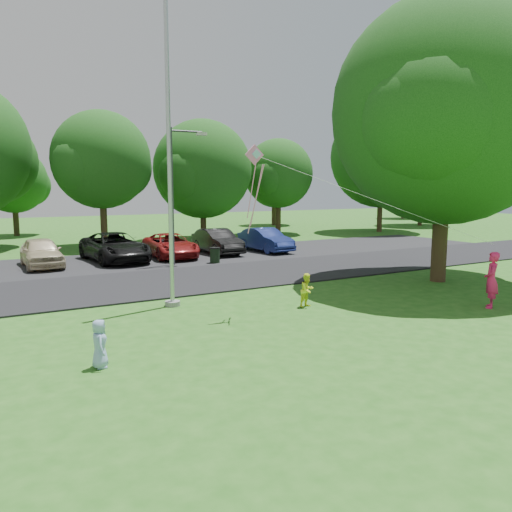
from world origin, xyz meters
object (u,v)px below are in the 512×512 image
trash_can (215,256)px  flagpole (170,178)px  street_lamp (177,184)px  child_yellow (307,290)px  big_tree (446,116)px  woman (491,280)px  child_blue (100,344)px  kite (262,172)px

trash_can → flagpole: bearing=-123.8°
street_lamp → child_yellow: 10.86m
flagpole → big_tree: big_tree is taller
trash_can → big_tree: bearing=-56.2°
street_lamp → big_tree: 12.44m
woman → child_blue: (-12.20, 0.70, -0.38)m
big_tree → child_blue: big_tree is taller
street_lamp → child_blue: size_ratio=6.31×
woman → child_blue: bearing=-41.5°
flagpole → woman: flagpole is taller
trash_can → big_tree: 12.42m
street_lamp → kite: bearing=-93.7°
street_lamp → trash_can: street_lamp is taller
woman → child_yellow: woman is taller
child_yellow → child_blue: bearing=-174.7°
kite → child_blue: bearing=-154.0°
woman → child_yellow: size_ratio=1.65×
kite → street_lamp: bearing=86.5°
child_yellow → kite: size_ratio=0.15×
flagpole → trash_can: 9.83m
flagpole → street_lamp: size_ratio=1.49×
child_yellow → kite: (-1.79, -0.13, 3.77)m
woman → kite: bearing=-61.2°
street_lamp → kite: (-1.28, -10.40, 0.28)m
trash_can → child_yellow: (-1.28, -9.85, 0.13)m
child_yellow → kite: bearing=171.3°
big_tree → child_yellow: size_ratio=10.33×
trash_can → kite: 11.14m
woman → kite: size_ratio=0.25×
woman → kite: (-6.87, 2.90, 3.41)m
flagpole → kite: size_ratio=1.36×
flagpole → woman: 10.83m
big_tree → woman: big_tree is taller
child_yellow → child_blue: size_ratio=1.04×
flagpole → street_lamp: flagpole is taller
street_lamp → woman: 14.77m
kite → trash_can: bearing=76.4°
flagpole → big_tree: (11.03, -1.38, 2.49)m
big_tree → street_lamp: bearing=129.7°
flagpole → child_blue: flagpole is taller
child_blue → street_lamp: bearing=-19.4°
child_blue → child_yellow: bearing=-63.6°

